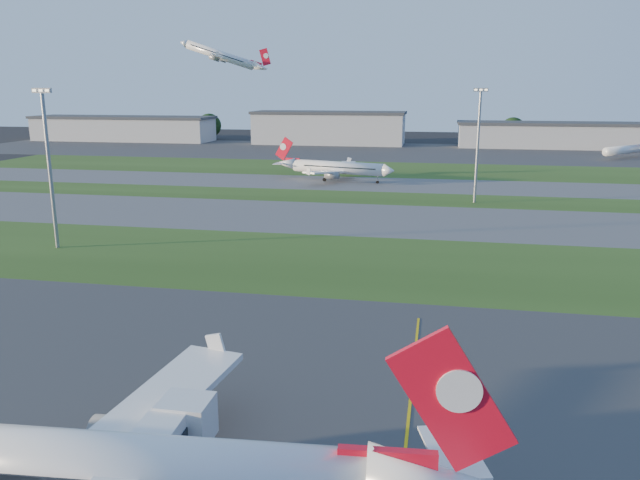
% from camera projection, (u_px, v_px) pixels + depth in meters
% --- Properties ---
extents(ground, '(700.00, 700.00, 0.00)m').
position_uv_depth(ground, '(331.00, 465.00, 43.70)').
color(ground, black).
rests_on(ground, ground).
extents(apron_near, '(300.00, 70.00, 0.01)m').
position_uv_depth(apron_near, '(331.00, 465.00, 43.70)').
color(apron_near, '#333335').
rests_on(apron_near, ground).
extents(grass_strip_a, '(300.00, 34.00, 0.01)m').
position_uv_depth(grass_strip_a, '(390.00, 265.00, 93.33)').
color(grass_strip_a, '#2A4517').
rests_on(grass_strip_a, ground).
extents(taxiway_a, '(300.00, 32.00, 0.01)m').
position_uv_depth(taxiway_a, '(403.00, 220.00, 124.83)').
color(taxiway_a, '#515154').
rests_on(taxiway_a, ground).
extents(grass_strip_b, '(300.00, 18.00, 0.01)m').
position_uv_depth(grass_strip_b, '(409.00, 199.00, 148.69)').
color(grass_strip_b, '#2A4517').
rests_on(grass_strip_b, ground).
extents(taxiway_b, '(300.00, 26.00, 0.01)m').
position_uv_depth(taxiway_b, '(413.00, 185.00, 169.68)').
color(taxiway_b, '#515154').
rests_on(taxiway_b, ground).
extents(grass_strip_c, '(300.00, 40.00, 0.01)m').
position_uv_depth(grass_strip_c, '(418.00, 170.00, 201.18)').
color(grass_strip_c, '#2A4517').
rests_on(grass_strip_c, ground).
extents(apron_far, '(400.00, 80.00, 0.01)m').
position_uv_depth(apron_far, '(423.00, 152.00, 258.44)').
color(apron_far, '#333335').
rests_on(apron_far, ground).
extents(yellow_line, '(0.25, 60.00, 0.02)m').
position_uv_depth(yellow_line, '(403.00, 473.00, 42.80)').
color(yellow_line, gold).
rests_on(yellow_line, ground).
extents(airliner_parked, '(40.16, 33.98, 12.53)m').
position_uv_depth(airliner_parked, '(93.00, 469.00, 35.91)').
color(airliner_parked, white).
rests_on(airliner_parked, ground).
extents(airliner_taxiing, '(33.43, 28.04, 10.64)m').
position_uv_depth(airliner_taxiing, '(337.00, 168.00, 176.80)').
color(airliner_taxiing, white).
rests_on(airliner_taxiing, ground).
extents(airliner_departing, '(34.07, 28.81, 10.63)m').
position_uv_depth(airliner_departing, '(221.00, 55.00, 245.38)').
color(airliner_departing, white).
extents(mini_jet_near, '(20.90, 21.99, 9.48)m').
position_uv_depth(mini_jet_near, '(625.00, 150.00, 234.08)').
color(mini_jet_near, white).
rests_on(mini_jet_near, ground).
extents(light_mast_west, '(3.20, 0.70, 25.80)m').
position_uv_depth(light_mast_west, '(49.00, 158.00, 99.80)').
color(light_mast_west, gray).
rests_on(light_mast_west, ground).
extents(light_mast_centre, '(3.20, 0.70, 25.80)m').
position_uv_depth(light_mast_centre, '(478.00, 138.00, 140.55)').
color(light_mast_centre, gray).
rests_on(light_mast_centre, ground).
extents(hangar_far_west, '(91.80, 23.00, 12.20)m').
position_uv_depth(hangar_far_west, '(123.00, 128.00, 312.84)').
color(hangar_far_west, '#929399').
rests_on(hangar_far_west, ground).
extents(hangar_west, '(71.40, 23.00, 15.20)m').
position_uv_depth(hangar_west, '(329.00, 128.00, 293.43)').
color(hangar_west, '#929399').
rests_on(hangar_west, ground).
extents(hangar_east, '(81.60, 23.00, 11.20)m').
position_uv_depth(hangar_east, '(551.00, 135.00, 275.76)').
color(hangar_east, '#929399').
rests_on(hangar_east, ground).
extents(tree_far_west, '(11.00, 11.00, 12.00)m').
position_uv_depth(tree_far_west, '(66.00, 125.00, 332.42)').
color(tree_far_west, black).
rests_on(tree_far_west, ground).
extents(tree_west, '(12.10, 12.10, 13.20)m').
position_uv_depth(tree_west, '(209.00, 125.00, 319.66)').
color(tree_west, black).
rests_on(tree_west, ground).
extents(tree_mid_west, '(9.90, 9.90, 10.80)m').
position_uv_depth(tree_mid_west, '(384.00, 131.00, 299.82)').
color(tree_mid_west, black).
rests_on(tree_mid_west, ground).
extents(tree_mid_east, '(11.55, 11.55, 12.60)m').
position_uv_depth(tree_mid_east, '(513.00, 130.00, 291.57)').
color(tree_mid_east, black).
rests_on(tree_mid_east, ground).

